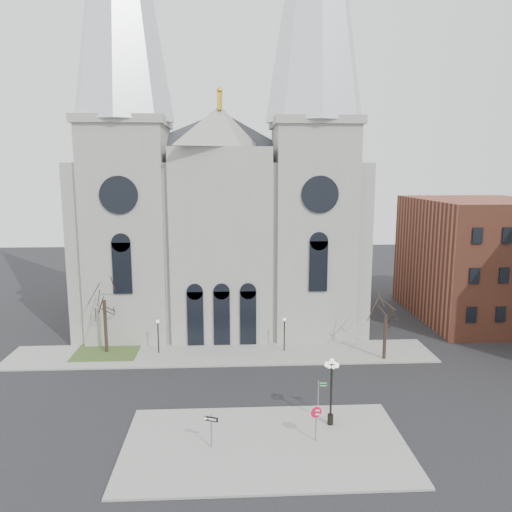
{
  "coord_description": "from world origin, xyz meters",
  "views": [
    {
      "loc": [
        0.92,
        -34.11,
        17.34
      ],
      "look_at": [
        3.1,
        8.0,
        10.03
      ],
      "focal_mm": 35.0,
      "sensor_mm": 36.0,
      "label": 1
    }
  ],
  "objects_px": {
    "stop_sign": "(316,416)",
    "street_name_sign": "(319,392)",
    "one_way_sign": "(211,425)",
    "globe_lamp": "(331,383)"
  },
  "relations": [
    {
      "from": "stop_sign",
      "to": "street_name_sign",
      "type": "xyz_separation_m",
      "value": [
        0.99,
        4.26,
        -0.44
      ]
    },
    {
      "from": "one_way_sign",
      "to": "street_name_sign",
      "type": "bearing_deg",
      "value": 52.11
    },
    {
      "from": "globe_lamp",
      "to": "one_way_sign",
      "type": "relative_size",
      "value": 2.21
    },
    {
      "from": "stop_sign",
      "to": "globe_lamp",
      "type": "distance_m",
      "value": 2.75
    },
    {
      "from": "stop_sign",
      "to": "globe_lamp",
      "type": "xyz_separation_m",
      "value": [
        1.36,
        2.03,
        1.26
      ]
    },
    {
      "from": "stop_sign",
      "to": "globe_lamp",
      "type": "height_order",
      "value": "globe_lamp"
    },
    {
      "from": "globe_lamp",
      "to": "one_way_sign",
      "type": "height_order",
      "value": "globe_lamp"
    },
    {
      "from": "one_way_sign",
      "to": "street_name_sign",
      "type": "xyz_separation_m",
      "value": [
        7.65,
        4.64,
        -0.17
      ]
    },
    {
      "from": "globe_lamp",
      "to": "street_name_sign",
      "type": "relative_size",
      "value": 2.19
    },
    {
      "from": "stop_sign",
      "to": "globe_lamp",
      "type": "bearing_deg",
      "value": 62.18
    }
  ]
}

